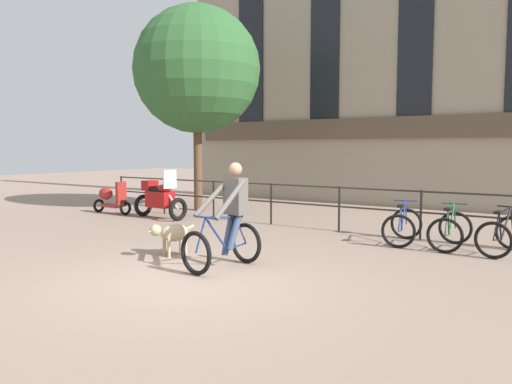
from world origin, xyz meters
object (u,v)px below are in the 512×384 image
(parked_bicycle_near_lamp, at_px, (403,226))
(cyclist_with_bike, at_px, (228,221))
(parked_bicycle_mid_left, at_px, (450,230))
(parked_bicycle_mid_right, at_px, (503,235))
(dog, at_px, (171,233))
(parked_scooter, at_px, (111,198))
(parked_motorcycle, at_px, (160,198))

(parked_bicycle_near_lamp, bearing_deg, cyclist_with_bike, 55.51)
(parked_bicycle_mid_left, distance_m, parked_bicycle_mid_right, 0.93)
(parked_bicycle_near_lamp, bearing_deg, dog, 39.49)
(parked_scooter, bearing_deg, parked_bicycle_mid_right, -87.97)
(cyclist_with_bike, height_order, parked_bicycle_mid_left, cyclist_with_bike)
(dog, bearing_deg, parked_bicycle_mid_left, 58.31)
(parked_bicycle_near_lamp, xyz_separation_m, parked_bicycle_mid_left, (0.93, -0.00, 0.00))
(parked_motorcycle, relative_size, parked_bicycle_near_lamp, 1.34)
(dog, height_order, parked_bicycle_near_lamp, parked_bicycle_near_lamp)
(parked_motorcycle, height_order, parked_bicycle_mid_right, parked_motorcycle)
(dog, bearing_deg, parked_bicycle_near_lamp, 65.89)
(parked_bicycle_mid_left, bearing_deg, cyclist_with_bike, 51.42)
(dog, relative_size, parked_bicycle_mid_right, 0.77)
(cyclist_with_bike, xyz_separation_m, dog, (-1.36, 0.11, -0.35))
(parked_motorcycle, xyz_separation_m, parked_bicycle_mid_left, (7.60, 0.18, -0.20))
(parked_bicycle_near_lamp, bearing_deg, parked_bicycle_mid_right, 170.51)
(parked_bicycle_near_lamp, xyz_separation_m, parked_scooter, (-8.61, -0.26, 0.10))
(parked_bicycle_mid_right, distance_m, parked_scooter, 10.46)
(parked_bicycle_mid_right, bearing_deg, cyclist_with_bike, 55.40)
(parked_bicycle_mid_left, relative_size, parked_scooter, 0.89)
(parked_bicycle_mid_left, relative_size, parked_bicycle_mid_right, 0.94)
(parked_bicycle_mid_right, bearing_deg, dog, 45.37)
(parked_motorcycle, relative_size, parked_bicycle_mid_left, 1.42)
(dog, xyz_separation_m, parked_bicycle_mid_right, (4.89, 3.50, -0.05))
(cyclist_with_bike, distance_m, parked_bicycle_near_lamp, 4.00)
(dog, bearing_deg, parked_bicycle_mid_right, 52.47)
(parked_bicycle_mid_right, bearing_deg, parked_bicycle_mid_left, 9.82)
(cyclist_with_bike, relative_size, parked_scooter, 1.32)
(parked_scooter, bearing_deg, dog, -119.58)
(cyclist_with_bike, bearing_deg, parked_scooter, 162.48)
(parked_motorcycle, bearing_deg, dog, -127.77)
(parked_scooter, bearing_deg, parked_motorcycle, -86.98)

